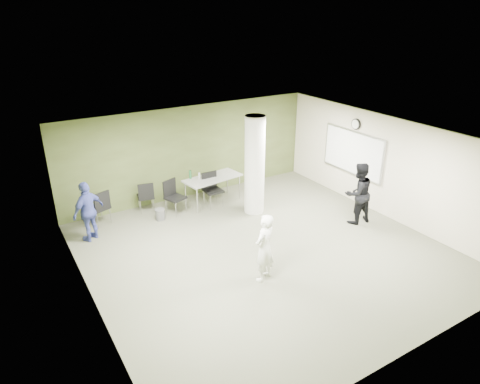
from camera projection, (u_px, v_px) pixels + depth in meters
floor at (265, 251)px, 10.33m from camera, size 8.00×8.00×0.00m
ceiling at (267, 139)px, 9.22m from camera, size 8.00×8.00×0.00m
wall_back at (191, 152)px, 12.91m from camera, size 8.00×2.80×0.02m
wall_left at (87, 245)px, 7.86m from camera, size 0.02×8.00×2.80m
wall_right_cream at (386, 167)px, 11.69m from camera, size 0.02×8.00×2.80m
column at (255, 165)px, 11.82m from camera, size 0.56×0.56×2.80m
whiteboard at (353, 152)px, 12.55m from camera, size 0.05×2.30×1.30m
wall_clock at (356, 124)px, 12.21m from camera, size 0.06×0.32×0.32m
folding_table at (212, 179)px, 12.60m from camera, size 1.81×0.99×1.07m
wastebasket at (160, 214)px, 11.82m from camera, size 0.27×0.27×0.31m
chair_back_left at (100, 205)px, 11.36m from camera, size 0.63×0.63×0.99m
chair_back_right at (146, 195)px, 12.12m from camera, size 0.54×0.54×0.91m
chair_table_left at (173, 194)px, 12.08m from camera, size 0.62×0.62×0.97m
chair_table_right at (211, 187)px, 12.53m from camera, size 0.50×0.50×1.00m
woman_white at (264, 248)px, 8.99m from camera, size 0.66×0.56×1.54m
man_black at (358, 193)px, 11.42m from camera, size 0.89×0.72×1.71m
man_blue at (88, 211)px, 10.58m from camera, size 0.98×0.78×1.56m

